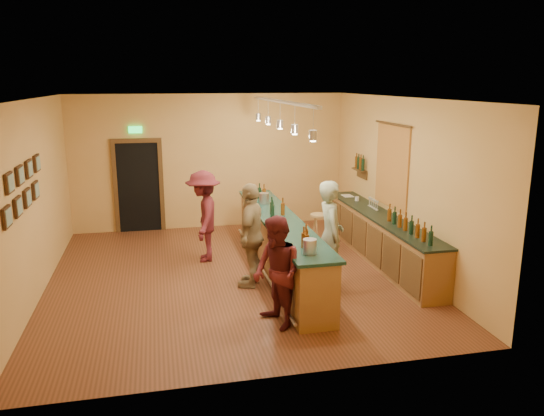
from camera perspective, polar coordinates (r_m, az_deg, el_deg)
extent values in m
plane|color=#572F19|center=(9.84, -4.24, -7.28)|extent=(7.00, 7.00, 0.00)
cube|color=silver|center=(9.20, -4.60, 11.69)|extent=(6.50, 7.00, 0.02)
cube|color=tan|center=(12.81, -6.64, 4.96)|extent=(6.50, 0.02, 3.20)
cube|color=tan|center=(6.05, 0.31, -4.65)|extent=(6.50, 0.02, 3.20)
cube|color=tan|center=(9.51, -24.18, 0.87)|extent=(0.02, 7.00, 3.20)
cube|color=tan|center=(10.34, 13.73, 2.62)|extent=(0.02, 7.00, 3.20)
cube|color=black|center=(12.83, -14.14, 2.16)|extent=(0.95, 0.06, 2.10)
cube|color=#462915|center=(12.84, -16.48, 2.02)|extent=(0.10, 0.08, 2.10)
cube|color=#462915|center=(12.80, -11.80, 2.26)|extent=(0.10, 0.08, 2.10)
cube|color=#462915|center=(12.65, -14.43, 7.03)|extent=(1.15, 0.08, 0.10)
cube|color=#19E54C|center=(12.61, -14.50, 8.16)|extent=(0.30, 0.04, 0.15)
cube|color=#AA3022|center=(10.65, 12.77, 4.34)|extent=(0.03, 1.40, 1.60)
cube|color=#462915|center=(12.02, 9.38, 4.07)|extent=(0.16, 0.55, 0.03)
cube|color=#462915|center=(12.07, 9.67, 3.61)|extent=(0.03, 0.55, 0.18)
cube|color=brown|center=(10.67, 11.56, -3.30)|extent=(0.55, 4.50, 0.90)
cube|color=black|center=(10.55, 11.68, -0.85)|extent=(0.60, 4.55, 0.04)
cylinder|color=silver|center=(11.70, 9.13, 1.00)|extent=(0.09, 0.09, 0.09)
cube|color=silver|center=(12.15, 8.13, 1.31)|extent=(0.22, 0.30, 0.01)
cube|color=brown|center=(9.83, 0.82, -4.18)|extent=(0.60, 5.00, 1.00)
cube|color=#14332B|center=(9.68, 0.83, -1.22)|extent=(0.70, 5.10, 0.05)
cylinder|color=silver|center=(9.87, -1.23, -6.25)|extent=(0.05, 5.00, 0.05)
cylinder|color=silver|center=(7.68, 4.08, -4.16)|extent=(0.20, 0.20, 0.22)
cylinder|color=silver|center=(10.78, -0.89, 1.05)|extent=(0.20, 0.20, 0.22)
cube|color=silver|center=(9.37, 0.88, 11.40)|extent=(0.06, 4.60, 0.05)
cylinder|color=silver|center=(7.45, 4.47, 9.34)|extent=(0.01, 0.01, 0.35)
cylinder|color=#A5A5AD|center=(7.46, 4.44, 7.81)|extent=(0.11, 0.11, 0.14)
cylinder|color=#FFEABF|center=(7.47, 4.43, 7.20)|extent=(0.08, 0.08, 0.02)
cylinder|color=silver|center=(8.41, 2.47, 9.85)|extent=(0.01, 0.01, 0.35)
cylinder|color=#A5A5AD|center=(8.42, 2.45, 8.49)|extent=(0.11, 0.11, 0.14)
cylinder|color=#FFEABF|center=(8.43, 2.45, 7.95)|extent=(0.08, 0.08, 0.02)
cylinder|color=silver|center=(9.38, 0.88, 10.24)|extent=(0.01, 0.01, 0.35)
cylinder|color=#A5A5AD|center=(9.39, 0.87, 9.02)|extent=(0.11, 0.11, 0.14)
cylinder|color=#FFEABF|center=(9.40, 0.87, 8.53)|extent=(0.08, 0.08, 0.02)
cylinder|color=silver|center=(10.35, -0.42, 10.55)|extent=(0.01, 0.01, 0.35)
cylinder|color=#A5A5AD|center=(10.36, -0.42, 9.44)|extent=(0.11, 0.11, 0.14)
cylinder|color=#FFEABF|center=(10.37, -0.42, 9.00)|extent=(0.08, 0.08, 0.02)
cylinder|color=silver|center=(11.33, -1.49, 10.80)|extent=(0.01, 0.01, 0.35)
cylinder|color=#A5A5AD|center=(11.34, -1.49, 9.79)|extent=(0.11, 0.11, 0.14)
cylinder|color=#FFEABF|center=(11.35, -1.49, 9.39)|extent=(0.08, 0.08, 0.02)
imported|color=gray|center=(9.01, 6.28, -2.96)|extent=(0.53, 0.73, 1.88)
imported|color=#59191E|center=(7.62, 0.53, -6.99)|extent=(0.82, 0.94, 1.64)
imported|color=#997A51|center=(9.11, -2.23, -2.92)|extent=(0.85, 1.15, 1.82)
imported|color=#59191E|center=(10.48, -7.35, -0.87)|extent=(0.81, 1.24, 1.80)
cylinder|color=#AE844E|center=(11.12, 5.11, -0.78)|extent=(0.38, 0.38, 0.04)
cylinder|color=#AE844E|center=(11.26, 5.77, -2.64)|extent=(0.04, 0.04, 0.73)
cylinder|color=#AE844E|center=(11.31, 4.53, -2.54)|extent=(0.04, 0.04, 0.73)
cylinder|color=#AE844E|center=(11.08, 4.91, -2.89)|extent=(0.04, 0.04, 0.73)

